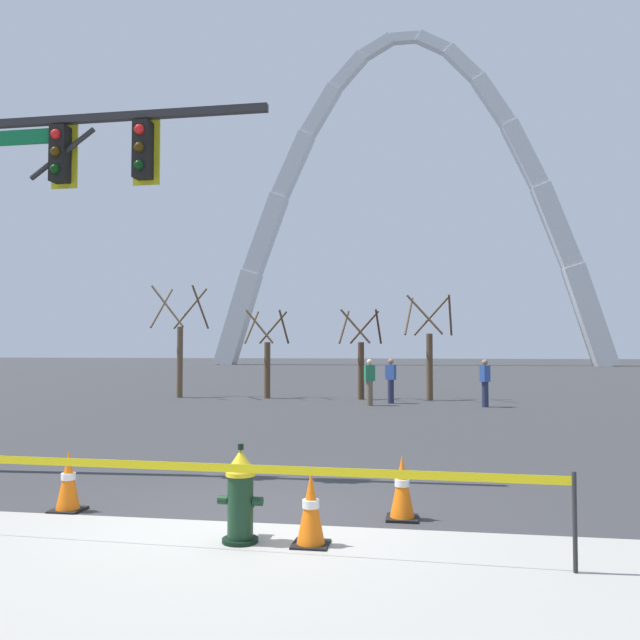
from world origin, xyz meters
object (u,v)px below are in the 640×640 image
(pedestrian_walking_left, at_px, (485,382))
(pedestrian_walking_right, at_px, (370,382))
(traffic_signal_gantry, at_px, (44,216))
(traffic_cone_by_hydrant, at_px, (68,481))
(traffic_cone_curb_edge, at_px, (402,488))
(pedestrian_standing_center, at_px, (391,380))
(traffic_cone_mid_sidewalk, at_px, (311,510))
(fire_hydrant, at_px, (241,496))
(monument_arch, at_px, (406,216))

(pedestrian_walking_left, distance_m, pedestrian_walking_right, 3.86)
(traffic_signal_gantry, bearing_deg, pedestrian_walking_right, 72.19)
(traffic_cone_by_hydrant, relative_size, traffic_cone_curb_edge, 1.00)
(pedestrian_standing_center, bearing_deg, traffic_cone_mid_sidewalk, -89.76)
(fire_hydrant, relative_size, traffic_signal_gantry, 0.17)
(pedestrian_standing_center, bearing_deg, traffic_cone_curb_edge, -86.61)
(traffic_cone_by_hydrant, distance_m, pedestrian_standing_center, 16.24)
(traffic_cone_curb_edge, height_order, monument_arch, monument_arch)
(fire_hydrant, xyz_separation_m, pedestrian_walking_left, (3.83, 15.88, 0.35))
(traffic_cone_mid_sidewalk, relative_size, pedestrian_standing_center, 0.46)
(traffic_signal_gantry, relative_size, pedestrian_standing_center, 3.77)
(traffic_cone_by_hydrant, bearing_deg, traffic_cone_curb_edge, 3.88)
(pedestrian_walking_left, bearing_deg, traffic_cone_mid_sidewalk, -101.10)
(traffic_cone_mid_sidewalk, height_order, traffic_signal_gantry, traffic_signal_gantry)
(traffic_cone_mid_sidewalk, distance_m, pedestrian_standing_center, 16.84)
(fire_hydrant, height_order, pedestrian_standing_center, pedestrian_standing_center)
(monument_arch, relative_size, pedestrian_walking_left, 29.13)
(traffic_cone_mid_sidewalk, bearing_deg, fire_hydrant, -179.75)
(pedestrian_walking_left, relative_size, pedestrian_walking_right, 1.00)
(traffic_cone_curb_edge, height_order, pedestrian_standing_center, pedestrian_standing_center)
(traffic_cone_mid_sidewalk, xyz_separation_m, traffic_cone_curb_edge, (0.86, 1.15, 0.00))
(pedestrian_walking_right, bearing_deg, monument_arch, 90.19)
(traffic_cone_curb_edge, xyz_separation_m, monument_arch, (-1.78, 68.56, 17.18))
(traffic_cone_mid_sidewalk, xyz_separation_m, pedestrian_walking_left, (3.11, 15.88, 0.46))
(traffic_cone_mid_sidewalk, xyz_separation_m, pedestrian_standing_center, (-0.07, 16.83, 0.46))
(fire_hydrant, xyz_separation_m, traffic_cone_by_hydrant, (-2.40, 0.89, -0.11))
(fire_hydrant, distance_m, traffic_cone_by_hydrant, 2.56)
(traffic_signal_gantry, distance_m, pedestrian_walking_left, 15.48)
(pedestrian_standing_center, bearing_deg, pedestrian_walking_left, -16.73)
(traffic_cone_curb_edge, distance_m, pedestrian_walking_left, 14.90)
(pedestrian_walking_right, bearing_deg, pedestrian_standing_center, 56.31)
(fire_hydrant, relative_size, traffic_cone_mid_sidewalk, 1.36)
(pedestrian_walking_right, bearing_deg, traffic_cone_mid_sidewalk, -87.31)
(monument_arch, distance_m, pedestrian_standing_center, 55.47)
(pedestrian_walking_left, bearing_deg, pedestrian_walking_right, -179.22)
(fire_hydrant, height_order, pedestrian_walking_left, pedestrian_walking_left)
(traffic_signal_gantry, relative_size, pedestrian_walking_right, 3.77)
(traffic_cone_by_hydrant, distance_m, traffic_cone_curb_edge, 3.98)
(fire_hydrant, xyz_separation_m, monument_arch, (-0.21, 69.72, 17.07))
(monument_arch, distance_m, pedestrian_walking_left, 56.52)
(traffic_cone_mid_sidewalk, distance_m, monument_arch, 71.81)
(monument_arch, bearing_deg, traffic_cone_by_hydrant, -91.82)
(traffic_cone_by_hydrant, relative_size, monument_arch, 0.02)
(fire_hydrant, relative_size, pedestrian_walking_left, 0.62)
(pedestrian_standing_center, relative_size, pedestrian_walking_right, 1.00)
(pedestrian_walking_left, bearing_deg, traffic_cone_curb_edge, -98.72)
(traffic_signal_gantry, bearing_deg, pedestrian_walking_left, 58.20)
(traffic_cone_by_hydrant, xyz_separation_m, traffic_cone_curb_edge, (3.97, 0.27, 0.00))
(monument_arch, bearing_deg, traffic_cone_curb_edge, -88.51)
(traffic_cone_by_hydrant, distance_m, pedestrian_walking_right, 15.13)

